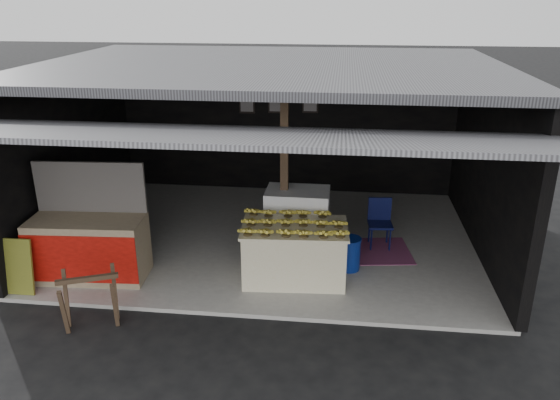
# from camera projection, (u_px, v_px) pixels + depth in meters

# --- Properties ---
(ground) EXTENTS (80.00, 80.00, 0.00)m
(ground) POSITION_uv_depth(u_px,v_px,m) (246.00, 318.00, 7.23)
(ground) COLOR black
(ground) RESTS_ON ground
(concrete_slab) EXTENTS (7.00, 5.00, 0.06)m
(concrete_slab) POSITION_uv_depth(u_px,v_px,m) (271.00, 237.00, 9.54)
(concrete_slab) COLOR gray
(concrete_slab) RESTS_ON ground
(shophouse) EXTENTS (7.40, 7.29, 3.02)m
(shophouse) POSITION_uv_depth(u_px,v_px,m) (273.00, 117.00, 9.09)
(shophouse) COLOR black
(shophouse) RESTS_ON ground
(banana_table) EXTENTS (1.58, 1.03, 0.84)m
(banana_table) POSITION_uv_depth(u_px,v_px,m) (294.00, 252.00, 7.98)
(banana_table) COLOR white
(banana_table) RESTS_ON concrete_slab
(banana_pile) EXTENTS (1.46, 0.93, 0.17)m
(banana_pile) POSITION_uv_depth(u_px,v_px,m) (295.00, 221.00, 7.80)
(banana_pile) COLOR gold
(banana_pile) RESTS_ON banana_table
(white_crate) EXTENTS (1.00, 0.69, 1.10)m
(white_crate) POSITION_uv_depth(u_px,v_px,m) (297.00, 223.00, 8.69)
(white_crate) COLOR white
(white_crate) RESTS_ON concrete_slab
(neighbor_stall) EXTENTS (1.68, 0.84, 1.69)m
(neighbor_stall) POSITION_uv_depth(u_px,v_px,m) (89.00, 245.00, 8.01)
(neighbor_stall) COLOR #998466
(neighbor_stall) RESTS_ON concrete_slab
(green_signboard) EXTENTS (0.54, 0.16, 0.81)m
(green_signboard) POSITION_uv_depth(u_px,v_px,m) (14.00, 267.00, 7.60)
(green_signboard) COLOR black
(green_signboard) RESTS_ON concrete_slab
(sawhorse) EXTENTS (0.85, 0.84, 0.73)m
(sawhorse) POSITION_uv_depth(u_px,v_px,m) (89.00, 296.00, 6.88)
(sawhorse) COLOR #473323
(sawhorse) RESTS_ON ground
(water_barrel) EXTENTS (0.33, 0.33, 0.49)m
(water_barrel) POSITION_uv_depth(u_px,v_px,m) (349.00, 254.00, 8.31)
(water_barrel) COLOR navy
(water_barrel) RESTS_ON concrete_slab
(plastic_chair) EXTENTS (0.41, 0.41, 0.81)m
(plastic_chair) POSITION_uv_depth(u_px,v_px,m) (380.00, 219.00, 9.03)
(plastic_chair) COLOR #0B0F3C
(plastic_chair) RESTS_ON concrete_slab
(magenta_rug) EXTENTS (1.62, 1.20, 0.01)m
(magenta_rug) POSITION_uv_depth(u_px,v_px,m) (364.00, 251.00, 8.96)
(magenta_rug) COLOR #781A5A
(magenta_rug) RESTS_ON concrete_slab
(picture_frames) EXTENTS (1.62, 0.04, 0.46)m
(picture_frames) POSITION_uv_depth(u_px,v_px,m) (278.00, 103.00, 11.10)
(picture_frames) COLOR black
(picture_frames) RESTS_ON shophouse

